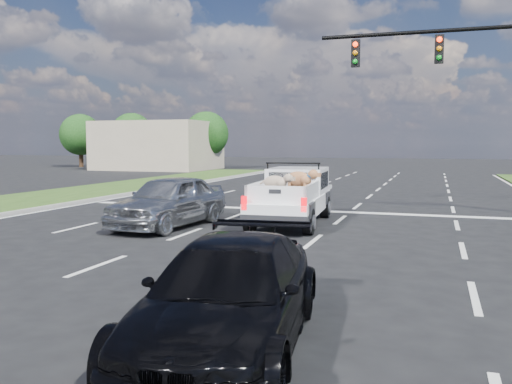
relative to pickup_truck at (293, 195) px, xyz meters
The scene contains 10 objects.
ground 6.92m from the pickup_truck, 94.09° to the right, with size 160.00×160.00×0.00m, color black.
road_markings 1.03m from the pickup_truck, 149.58° to the right, with size 17.75×60.00×0.01m.
curb_left 9.61m from the pickup_truck, behind, with size 0.15×60.00×0.14m, color gray.
building_left 35.66m from the pickup_truck, 125.10° to the left, with size 10.00×8.00×4.40m, color tan.
tree_far_a 43.66m from the pickup_truck, 134.39° to the left, with size 4.20×4.20×5.40m.
tree_far_b 39.70m from the pickup_truck, 128.17° to the left, with size 4.20×4.20×5.40m.
tree_far_c 35.33m from the pickup_truck, 117.89° to the left, with size 4.20×4.20×5.40m.
pickup_truck is the anchor object (origin of this frame).
silver_sedan 3.74m from the pickup_truck, 151.56° to the right, with size 1.80×4.48×1.53m, color #A1A4A8.
black_coupe 10.25m from the pickup_truck, 79.68° to the right, with size 1.80×4.44×1.29m, color black.
Camera 1 is at (4.61, -9.08, 2.45)m, focal length 38.00 mm.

